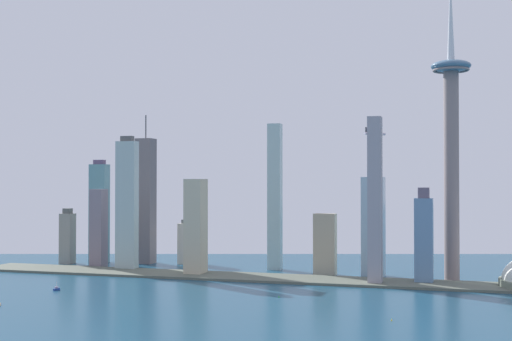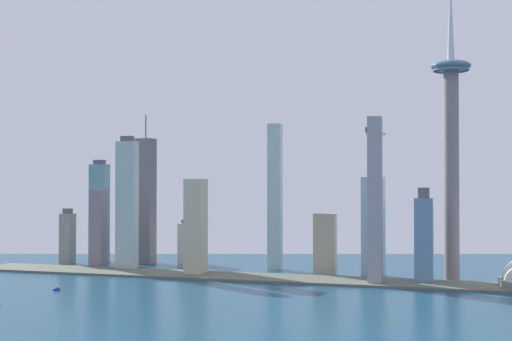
% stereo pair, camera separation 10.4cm
% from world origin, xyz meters
% --- Properties ---
extents(waterfront_pier, '(689.12, 60.24, 2.51)m').
position_xyz_m(waterfront_pier, '(0.00, 438.94, 1.26)').
color(waterfront_pier, '#595F52').
rests_on(waterfront_pier, ground).
extents(observation_tower, '(40.78, 40.78, 320.59)m').
position_xyz_m(observation_tower, '(184.01, 473.50, 154.36)').
color(observation_tower, gray).
rests_on(observation_tower, ground).
extents(skyscraper_0, '(16.32, 16.95, 94.38)m').
position_xyz_m(skyscraper_0, '(-227.24, 479.04, 47.19)').
color(skyscraper_0, gray).
rests_on(skyscraper_0, ground).
extents(skyscraper_1, '(19.72, 23.48, 106.13)m').
position_xyz_m(skyscraper_1, '(-87.88, 445.77, 53.07)').
color(skyscraper_1, '#C3B799').
rests_on(skyscraper_1, ground).
extents(skyscraper_2, '(15.53, 12.25, 171.64)m').
position_xyz_m(skyscraper_2, '(-17.62, 520.10, 85.82)').
color(skyscraper_2, '#A4C0BE').
rests_on(skyscraper_2, ground).
extents(skyscraper_3, '(24.36, 12.31, 156.68)m').
position_xyz_m(skyscraper_3, '(-181.17, 463.27, 76.37)').
color(skyscraper_3, '#A2B8B7').
rests_on(skyscraper_3, ground).
extents(skyscraper_4, '(21.27, 20.06, 188.08)m').
position_xyz_m(skyscraper_4, '(-191.72, 534.01, 79.19)').
color(skyscraper_4, slate).
rests_on(skyscraper_4, ground).
extents(skyscraper_5, '(15.81, 14.79, 69.65)m').
position_xyz_m(skyscraper_5, '(-284.72, 502.38, 32.81)').
color(skyscraper_5, gray).
rests_on(skyscraper_5, ground).
extents(skyscraper_6, '(22.66, 14.80, 131.48)m').
position_xyz_m(skyscraper_6, '(-253.08, 525.79, 63.91)').
color(skyscraper_6, '#5A8C94').
rests_on(skyscraper_6, ground).
extents(skyscraper_7, '(18.20, 16.73, 97.16)m').
position_xyz_m(skyscraper_7, '(157.44, 450.31, 45.29)').
color(skyscraper_7, '#6184A8').
rests_on(skyscraper_7, ground).
extents(skyscraper_8, '(13.54, 13.96, 168.20)m').
position_xyz_m(skyscraper_8, '(111.15, 429.80, 84.10)').
color(skyscraper_8, '#98929C').
rests_on(skyscraper_8, ground).
extents(skyscraper_9, '(24.17, 14.98, 67.74)m').
position_xyz_m(skyscraper_9, '(47.96, 491.83, 33.87)').
color(skyscraper_9, tan).
rests_on(skyscraper_9, ground).
extents(skyscraper_10, '(18.39, 19.75, 55.60)m').
position_xyz_m(skyscraper_10, '(-139.49, 545.29, 26.34)').
color(skyscraper_10, beige).
rests_on(skyscraper_10, ground).
extents(skyscraper_11, '(23.80, 24.08, 108.18)m').
position_xyz_m(skyscraper_11, '(101.27, 492.54, 54.09)').
color(skyscraper_11, '#95B2C2').
rests_on(skyscraper_11, ground).
extents(boat_3, '(3.18, 7.51, 8.43)m').
position_xyz_m(boat_3, '(-173.37, 306.20, 1.40)').
color(boat_3, '#1F4091').
rests_on(boat_3, ground).
extents(channel_buoy_0, '(1.19, 1.19, 1.74)m').
position_xyz_m(channel_buoy_0, '(146.04, 250.59, 0.87)').
color(channel_buoy_0, yellow).
rests_on(channel_buoy_0, ground).
extents(channel_buoy_2, '(1.29, 1.29, 1.61)m').
position_xyz_m(channel_buoy_2, '(39.08, 328.02, 0.81)').
color(channel_buoy_2, green).
rests_on(channel_buoy_2, ground).
extents(airplane, '(21.60, 20.20, 7.66)m').
position_xyz_m(airplane, '(109.43, 444.96, 152.42)').
color(airplane, silver).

